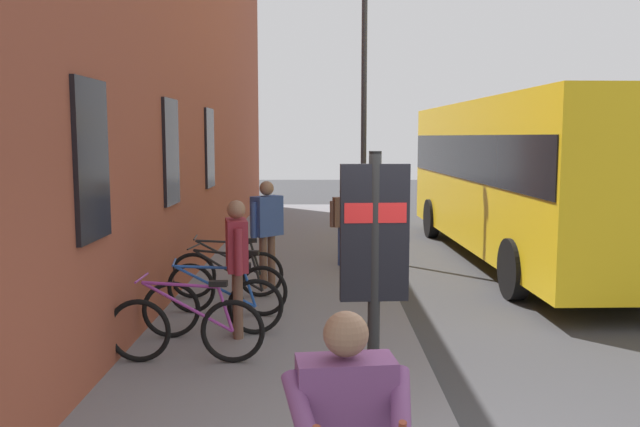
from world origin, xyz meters
name	(u,v)px	position (x,y,z in m)	size (l,w,h in m)	color
ground	(457,299)	(6.00, -1.00, 0.00)	(60.00, 60.00, 0.00)	#38383A
sidewalk_pavement	(293,271)	(8.00, 1.75, 0.06)	(24.00, 3.50, 0.12)	slate
station_facade	(192,72)	(8.99, 3.80, 3.91)	(22.00, 0.65, 7.84)	brown
bicycle_beside_lamp	(186,328)	(2.61, 2.71, 0.51)	(0.48, 1.77, 0.97)	black
bicycle_under_window	(214,306)	(3.61, 2.55, 0.51)	(0.48, 1.76, 0.97)	black
bicycle_end_of_row	(227,287)	(4.64, 2.54, 0.51)	(0.49, 1.76, 0.97)	black
bicycle_by_door	(227,273)	(5.63, 2.67, 0.51)	(0.48, 1.77, 0.97)	black
transit_info_sign	(374,252)	(0.65, 0.78, 1.72)	(0.13, 0.55, 2.40)	black
city_bus	(521,171)	(9.40, -3.00, 1.92)	(10.58, 2.91, 3.35)	yellow
pedestrian_crossing_street	(237,254)	(3.59, 2.26, 1.18)	(0.64, 0.34, 1.73)	brown
pedestrian_by_facade	(345,217)	(8.28, 0.74, 1.07)	(0.31, 0.58, 1.56)	#334C8C
pedestrian_near_bus	(267,223)	(6.35, 2.10, 1.21)	(0.54, 0.54, 1.78)	brown
street_lamp	(364,97)	(9.65, 0.30, 3.47)	(0.28, 0.28, 5.71)	#333338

